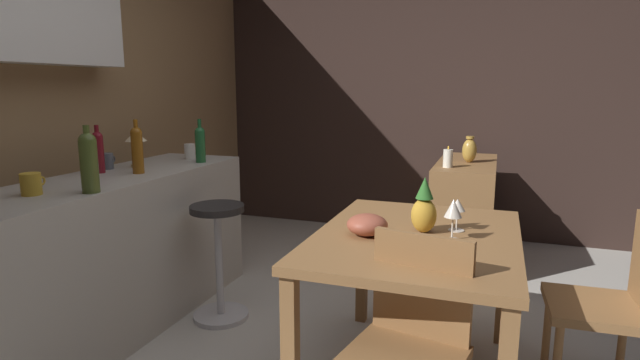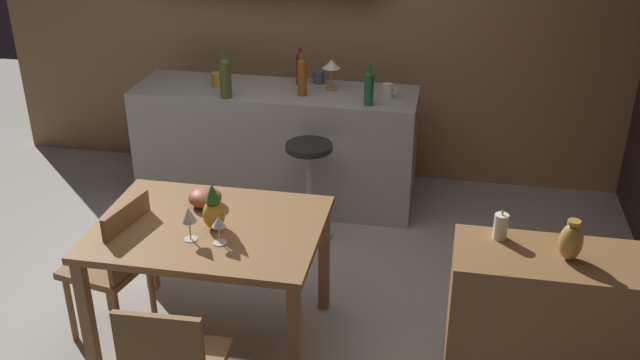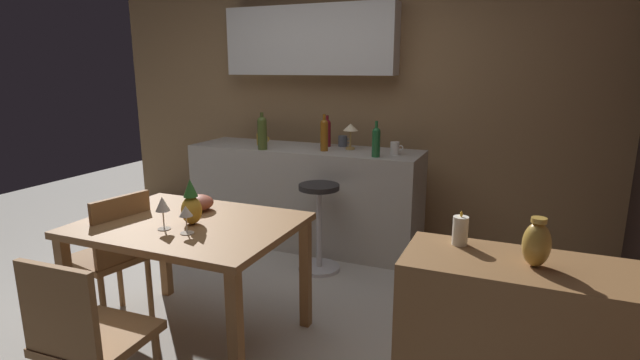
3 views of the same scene
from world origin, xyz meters
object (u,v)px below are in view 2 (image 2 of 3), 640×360
object	(u,v)px
dining_table	(210,240)
wine_bottle_green	(369,87)
fruit_bowl	(205,197)
cup_white	(388,91)
wine_bottle_amber	(302,75)
wine_bottle_ruby	(300,68)
cup_slate	(319,77)
pineapple_centerpiece	(213,209)
chair_near_window	(115,262)
pillar_candle_tall	(501,226)
cup_mustard	(218,80)
counter_lamp	(331,67)
bar_stool	(309,188)
wine_bottle_olive	(225,76)
sideboard_cabinet	(561,328)
vase_brass	(571,241)
wine_glass_left	(219,223)
wine_glass_right	(189,216)

from	to	relation	value
dining_table	wine_bottle_green	size ratio (longest dim) A/B	4.14
fruit_bowl	cup_white	world-z (taller)	cup_white
wine_bottle_amber	dining_table	bearing A→B (deg)	-95.41
wine_bottle_ruby	cup_slate	world-z (taller)	wine_bottle_ruby
wine_bottle_green	cup_white	size ratio (longest dim) A/B	2.66
pineapple_centerpiece	wine_bottle_green	size ratio (longest dim) A/B	0.89
wine_bottle_ruby	cup_slate	xyz separation A→B (m)	(0.13, 0.06, -0.09)
chair_near_window	pillar_candle_tall	world-z (taller)	pillar_candle_tall
cup_white	cup_mustard	world-z (taller)	cup_white
fruit_bowl	cup_mustard	size ratio (longest dim) A/B	1.47
counter_lamp	bar_stool	bearing A→B (deg)	-94.50
wine_bottle_amber	cup_white	distance (m)	0.62
wine_bottle_olive	wine_bottle_ruby	bearing A→B (deg)	39.22
fruit_bowl	pillar_candle_tall	size ratio (longest dim) A/B	1.18
sideboard_cabinet	dining_table	bearing A→B (deg)	176.76
sideboard_cabinet	wine_bottle_green	world-z (taller)	wine_bottle_green
chair_near_window	vase_brass	xyz separation A→B (m)	(2.34, -0.06, 0.43)
sideboard_cabinet	wine_bottle_amber	world-z (taller)	wine_bottle_amber
wine_bottle_amber	counter_lamp	size ratio (longest dim) A/B	1.39
wine_glass_left	fruit_bowl	distance (m)	0.43
bar_stool	vase_brass	bearing A→B (deg)	-41.51
dining_table	wine_bottle_ruby	size ratio (longest dim) A/B	4.25
dining_table	fruit_bowl	bearing A→B (deg)	112.62
wine_bottle_green	cup_white	xyz separation A→B (m)	(0.12, 0.16, -0.08)
dining_table	cup_slate	distance (m)	1.98
pineapple_centerpiece	wine_bottle_olive	xyz separation A→B (m)	(-0.41, 1.53, 0.21)
fruit_bowl	cup_slate	xyz separation A→B (m)	(0.31, 1.73, 0.16)
wine_bottle_olive	cup_slate	size ratio (longest dim) A/B	2.76
chair_near_window	cup_slate	xyz separation A→B (m)	(0.75, 2.01, 0.47)
wine_bottle_ruby	pillar_candle_tall	distance (m)	2.34
wine_bottle_ruby	cup_slate	size ratio (longest dim) A/B	2.41
pineapple_centerpiece	cup_slate	size ratio (longest dim) A/B	2.21
cup_mustard	wine_glass_right	bearing A→B (deg)	-76.30
sideboard_cabinet	counter_lamp	xyz separation A→B (m)	(-1.49, 1.91, 0.66)
bar_stool	wine_bottle_green	xyz separation A→B (m)	(0.36, 0.33, 0.65)
wine_bottle_olive	vase_brass	distance (m)	2.72
wine_bottle_olive	wine_bottle_green	bearing A→B (deg)	2.28
wine_bottle_olive	cup_white	bearing A→B (deg)	10.16
cup_white	wine_bottle_amber	bearing A→B (deg)	-174.81
wine_bottle_olive	counter_lamp	distance (m)	0.77
cup_white	pillar_candle_tall	world-z (taller)	cup_white
wine_bottle_ruby	cup_slate	distance (m)	0.17
bar_stool	wine_bottle_amber	world-z (taller)	wine_bottle_amber
pineapple_centerpiece	vase_brass	xyz separation A→B (m)	(1.76, -0.10, 0.06)
bar_stool	cup_white	distance (m)	0.89
bar_stool	vase_brass	distance (m)	2.09
bar_stool	wine_glass_right	bearing A→B (deg)	-103.61
wine_glass_right	pineapple_centerpiece	bearing A→B (deg)	58.54
cup_slate	wine_bottle_green	bearing A→B (deg)	-42.86
wine_glass_left	cup_white	distance (m)	1.98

